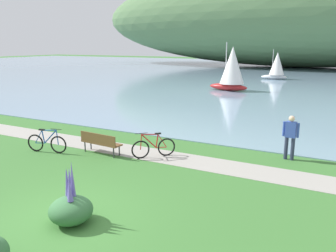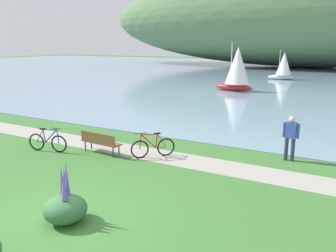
{
  "view_description": "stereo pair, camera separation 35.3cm",
  "coord_description": "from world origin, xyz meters",
  "views": [
    {
      "loc": [
        6.09,
        -5.83,
        4.32
      ],
      "look_at": [
        -0.38,
        6.47,
        1.0
      ],
      "focal_mm": 36.94,
      "sensor_mm": 36.0,
      "label": 1
    },
    {
      "loc": [
        6.4,
        -5.66,
        4.32
      ],
      "look_at": [
        -0.38,
        6.47,
        1.0
      ],
      "focal_mm": 36.94,
      "sensor_mm": 36.0,
      "label": 2
    }
  ],
  "objects": [
    {
      "name": "ground_plane",
      "position": [
        0.0,
        0.0,
        0.0
      ],
      "size": [
        200.0,
        200.0,
        0.0
      ],
      "primitive_type": "plane",
      "color": "#3D7533"
    },
    {
      "name": "bay_water",
      "position": [
        0.0,
        47.97,
        0.02
      ],
      "size": [
        180.0,
        80.0,
        0.04
      ],
      "primitive_type": "cube",
      "color": "#7A99B2",
      "rests_on": "ground"
    },
    {
      "name": "distant_hillside",
      "position": [
        -2.67,
        63.79,
        9.48
      ],
      "size": [
        83.29,
        28.0,
        18.87
      ],
      "primitive_type": "ellipsoid",
      "color": "#567A4C",
      "rests_on": "bay_water"
    },
    {
      "name": "shoreline_path",
      "position": [
        0.0,
        5.52,
        0.01
      ],
      "size": [
        60.0,
        1.5,
        0.01
      ],
      "primitive_type": "cube",
      "color": "#A39E93",
      "rests_on": "ground"
    },
    {
      "name": "park_bench_near_camera",
      "position": [
        -2.46,
        4.62,
        0.52
      ],
      "size": [
        1.83,
        0.61,
        0.88
      ],
      "color": "brown",
      "rests_on": "ground"
    },
    {
      "name": "bicycle_leaning_near_bench",
      "position": [
        -0.38,
        5.28,
        0.4
      ],
      "size": [
        1.26,
        1.32,
        1.01
      ],
      "color": "black",
      "rests_on": "ground"
    },
    {
      "name": "bicycle_beside_path",
      "position": [
        -4.53,
        3.8,
        0.4
      ],
      "size": [
        1.74,
        0.47,
        1.01
      ],
      "color": "black",
      "rests_on": "ground"
    },
    {
      "name": "person_at_shoreline",
      "position": [
        4.33,
        7.45,
        0.98
      ],
      "size": [
        0.61,
        0.24,
        1.71
      ],
      "color": "#282D47",
      "rests_on": "ground"
    },
    {
      "name": "echium_bush_mid_cluster",
      "position": [
        0.36,
        -0.06,
        0.39
      ],
      "size": [
        1.08,
        1.08,
        1.57
      ],
      "color": "#386B3D",
      "rests_on": "ground"
    },
    {
      "name": "sailboat_mid_bay",
      "position": [
        -2.03,
        38.21,
        1.72
      ],
      "size": [
        3.15,
        2.08,
        3.58
      ],
      "color": "white",
      "rests_on": "bay_water"
    },
    {
      "name": "sailboat_toward_hillside",
      "position": [
        -3.65,
        25.32,
        2.12
      ],
      "size": [
        3.86,
        2.49,
        4.42
      ],
      "color": "#B22323",
      "rests_on": "bay_water"
    }
  ]
}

